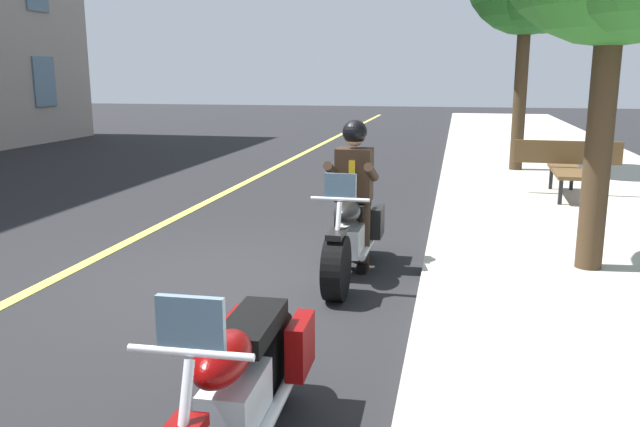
# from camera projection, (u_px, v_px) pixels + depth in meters

# --- Properties ---
(ground_plane) EXTENTS (80.00, 80.00, 0.00)m
(ground_plane) POSITION_uv_depth(u_px,v_px,m) (237.00, 281.00, 7.11)
(ground_plane) COLOR black
(lane_center_stripe) EXTENTS (60.00, 0.16, 0.01)m
(lane_center_stripe) POSITION_uv_depth(u_px,v_px,m) (74.00, 269.00, 7.51)
(lane_center_stripe) COLOR #E5DB4C
(lane_center_stripe) RESTS_ON ground_plane
(motorcycle_main) EXTENTS (2.21, 0.60, 1.26)m
(motorcycle_main) POSITION_uv_depth(u_px,v_px,m) (351.00, 236.00, 7.23)
(motorcycle_main) COLOR black
(motorcycle_main) RESTS_ON ground_plane
(rider_main) EXTENTS (0.62, 0.54, 1.74)m
(rider_main) POSITION_uv_depth(u_px,v_px,m) (354.00, 182.00, 7.29)
(rider_main) COLOR black
(rider_main) RESTS_ON ground_plane
(motorcycle_parked) EXTENTS (2.21, 0.62, 1.26)m
(motorcycle_parked) POSITION_uv_depth(u_px,v_px,m) (239.00, 393.00, 3.66)
(motorcycle_parked) COLOR black
(motorcycle_parked) RESTS_ON ground_plane
(bench_sidewalk) EXTENTS (1.81, 1.80, 0.95)m
(bench_sidewalk) POSITION_uv_depth(u_px,v_px,m) (567.00, 164.00, 11.15)
(bench_sidewalk) COLOR brown
(bench_sidewalk) RESTS_ON sidewalk_curb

